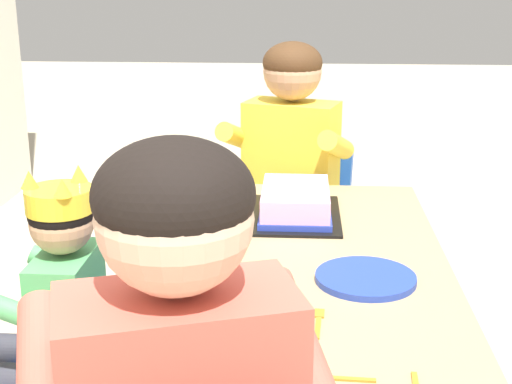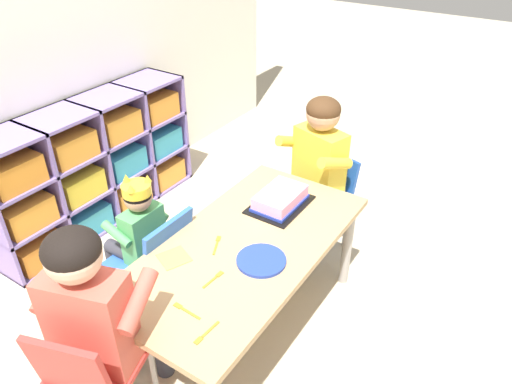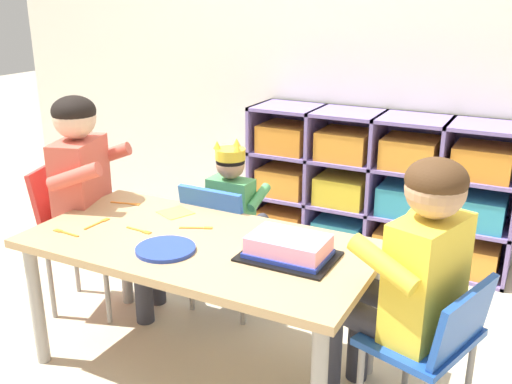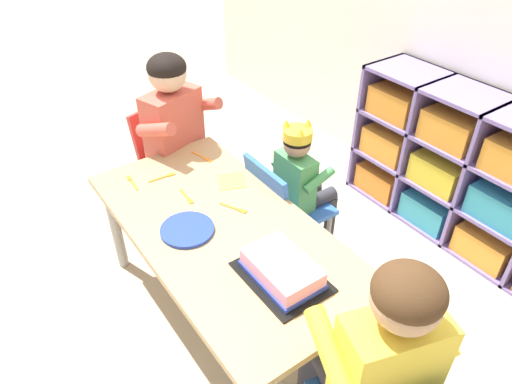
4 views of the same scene
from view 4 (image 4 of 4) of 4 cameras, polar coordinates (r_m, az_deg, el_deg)
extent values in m
plane|color=beige|center=(2.35, -3.49, -14.68)|extent=(16.00, 16.00, 0.00)
cube|color=#7F6BB2|center=(2.87, 27.20, 2.68)|extent=(1.51, 0.01, 0.83)
cube|color=#7F6BB2|center=(3.09, 14.17, 8.19)|extent=(0.02, 0.34, 0.83)
cube|color=#7F6BB2|center=(2.89, 19.49, 5.12)|extent=(0.02, 0.34, 0.83)
cube|color=#7F6BB2|center=(2.74, 25.42, 1.62)|extent=(0.02, 0.34, 0.83)
cube|color=#7F6BB2|center=(2.97, 23.42, -4.78)|extent=(1.51, 0.34, 0.02)
cube|color=#7F6BB2|center=(2.81, 24.72, -0.63)|extent=(1.51, 0.34, 0.02)
cube|color=#7F6BB2|center=(2.67, 26.16, 3.98)|extent=(1.51, 0.34, 0.02)
cube|color=#7F6BB2|center=(2.56, 27.77, 9.05)|extent=(1.51, 0.34, 0.02)
cube|color=orange|center=(3.14, 15.56, 1.67)|extent=(0.29, 0.27, 0.16)
cube|color=teal|center=(2.97, 20.81, -1.73)|extent=(0.29, 0.27, 0.16)
cube|color=orange|center=(2.84, 26.63, -5.46)|extent=(0.29, 0.27, 0.16)
cube|color=orange|center=(2.99, 16.39, 5.90)|extent=(0.29, 0.27, 0.16)
cube|color=yellow|center=(2.82, 21.98, 2.58)|extent=(0.29, 0.27, 0.16)
cube|color=teal|center=(2.69, 28.16, -1.16)|extent=(0.29, 0.27, 0.16)
cube|color=orange|center=(2.87, 17.31, 10.52)|extent=(0.29, 0.27, 0.16)
cube|color=orange|center=(2.69, 23.27, 7.33)|extent=(0.29, 0.27, 0.16)
cube|color=tan|center=(1.95, -4.08, -4.56)|extent=(1.34, 0.67, 0.03)
cylinder|color=#9E9993|center=(2.49, -16.74, -4.10)|extent=(0.05, 0.05, 0.53)
cylinder|color=#9E9993|center=(2.65, -5.76, 0.24)|extent=(0.05, 0.05, 0.53)
cylinder|color=#9E9993|center=(1.97, 13.47, -17.23)|extent=(0.05, 0.05, 0.53)
cube|color=blue|center=(2.39, 4.38, -1.82)|extent=(0.35, 0.34, 0.03)
cube|color=blue|center=(2.22, 1.38, -0.03)|extent=(0.32, 0.07, 0.29)
cylinder|color=gray|center=(2.50, 8.68, -5.57)|extent=(0.02, 0.02, 0.33)
cylinder|color=gray|center=(2.66, 4.64, -2.24)|extent=(0.02, 0.02, 0.33)
cylinder|color=gray|center=(2.36, 3.68, -8.16)|extent=(0.02, 0.02, 0.33)
cylinder|color=gray|center=(2.53, -0.23, -4.46)|extent=(0.02, 0.02, 0.33)
cube|color=#4C9E5B|center=(2.30, 4.75, 1.28)|extent=(0.21, 0.11, 0.29)
sphere|color=tan|center=(2.19, 5.03, 5.92)|extent=(0.13, 0.13, 0.13)
ellipsoid|color=black|center=(2.18, 5.06, 6.37)|extent=(0.14, 0.14, 0.10)
cylinder|color=yellow|center=(2.16, 5.10, 7.06)|extent=(0.14, 0.14, 0.05)
cone|color=yellow|center=(2.18, 6.39, 8.45)|extent=(0.04, 0.04, 0.04)
cone|color=yellow|center=(2.09, 5.49, 7.27)|extent=(0.04, 0.04, 0.04)
cone|color=yellow|center=(2.16, 3.71, 8.42)|extent=(0.04, 0.04, 0.04)
cylinder|color=#33333D|center=(2.39, 7.51, -0.90)|extent=(0.07, 0.21, 0.07)
cylinder|color=#33333D|center=(2.47, 5.61, 0.56)|extent=(0.07, 0.21, 0.07)
cylinder|color=#33333D|center=(2.58, 8.92, -3.73)|extent=(0.06, 0.06, 0.35)
cylinder|color=#33333D|center=(2.65, 7.11, -2.30)|extent=(0.06, 0.06, 0.35)
cylinder|color=#4C9E5B|center=(2.21, 7.69, 1.46)|extent=(0.05, 0.17, 0.10)
cylinder|color=#4C9E5B|center=(2.37, 3.74, 4.33)|extent=(0.05, 0.17, 0.10)
cube|color=red|center=(2.62, -9.49, 3.37)|extent=(0.42, 0.41, 0.03)
cube|color=red|center=(2.64, -12.28, 7.25)|extent=(0.15, 0.30, 0.28)
cylinder|color=gray|center=(2.59, -8.83, -2.84)|extent=(0.02, 0.02, 0.40)
cylinder|color=gray|center=(2.73, -5.10, -0.12)|extent=(0.02, 0.02, 0.40)
cylinder|color=gray|center=(2.76, -12.96, -0.61)|extent=(0.02, 0.02, 0.40)
cylinder|color=gray|center=(2.89, -9.25, 1.85)|extent=(0.02, 0.02, 0.40)
cube|color=#D15647|center=(2.51, -9.98, 7.53)|extent=(0.24, 0.33, 0.42)
sphere|color=#DBB293|center=(2.37, -10.78, 14.07)|extent=(0.19, 0.19, 0.19)
ellipsoid|color=black|center=(2.36, -10.86, 14.70)|extent=(0.19, 0.19, 0.14)
cylinder|color=#33333D|center=(2.45, -8.55, 2.04)|extent=(0.32, 0.19, 0.10)
cylinder|color=#33333D|center=(2.56, -5.77, 3.89)|extent=(0.32, 0.19, 0.10)
cylinder|color=#33333D|center=(2.51, -5.59, -3.64)|extent=(0.08, 0.08, 0.42)
cylinder|color=#33333D|center=(2.62, -2.99, -1.61)|extent=(0.08, 0.08, 0.42)
cylinder|color=#D15647|center=(2.33, -12.13, 7.41)|extent=(0.26, 0.14, 0.14)
cylinder|color=#D15647|center=(2.53, -6.48, 10.53)|extent=(0.26, 0.14, 0.14)
cube|color=yellow|center=(1.53, 15.63, -20.03)|extent=(0.24, 0.33, 0.42)
sphere|color=tan|center=(1.29, 17.89, -12.31)|extent=(0.19, 0.19, 0.19)
ellipsoid|color=#472D19|center=(1.27, 18.13, -11.46)|extent=(0.19, 0.19, 0.14)
cylinder|color=#33333D|center=(1.77, 14.69, -18.61)|extent=(0.32, 0.19, 0.10)
cylinder|color=#33333D|center=(1.71, 9.15, -20.50)|extent=(0.32, 0.19, 0.10)
cylinder|color=#33333D|center=(2.02, 11.49, -18.95)|extent=(0.08, 0.08, 0.37)
cylinder|color=#33333D|center=(1.96, 6.53, -20.53)|extent=(0.08, 0.08, 0.37)
cylinder|color=yellow|center=(1.56, 20.54, -14.26)|extent=(0.26, 0.14, 0.14)
cylinder|color=yellow|center=(1.42, 8.81, -18.33)|extent=(0.26, 0.14, 0.14)
cube|color=black|center=(1.73, 3.15, -10.28)|extent=(0.34, 0.25, 0.01)
cube|color=#EF9EC6|center=(1.70, 3.20, -9.32)|extent=(0.28, 0.18, 0.07)
cube|color=#283DB2|center=(1.72, 3.16, -10.00)|extent=(0.29, 0.19, 0.02)
cylinder|color=#233DA3|center=(1.93, -8.38, -4.56)|extent=(0.22, 0.22, 0.01)
cube|color=#F4DB4C|center=(2.19, -3.00, 1.35)|extent=(0.16, 0.16, 0.00)
cube|color=orange|center=(2.39, -6.98, 4.47)|extent=(0.10, 0.03, 0.00)
cube|color=orange|center=(2.35, -5.79, 3.87)|extent=(0.04, 0.03, 0.00)
cube|color=orange|center=(2.25, -11.81, 1.59)|extent=(0.02, 0.10, 0.00)
cube|color=orange|center=(2.27, -10.20, 2.14)|extent=(0.02, 0.04, 0.00)
cube|color=orange|center=(2.04, -3.30, -1.77)|extent=(0.09, 0.05, 0.00)
cube|color=orange|center=(2.01, -1.62, -2.35)|extent=(0.04, 0.03, 0.00)
cube|color=orange|center=(2.13, -8.72, -0.25)|extent=(0.09, 0.02, 0.00)
cube|color=orange|center=(2.08, -8.02, -1.13)|extent=(0.04, 0.02, 0.00)
cube|color=orange|center=(2.23, -14.64, 0.84)|extent=(0.09, 0.02, 0.00)
cube|color=orange|center=(2.29, -15.19, 1.66)|extent=(0.04, 0.02, 0.00)
camera|label=1|loc=(2.99, -21.74, 22.74)|focal=51.80mm
camera|label=2|loc=(2.70, -48.45, 29.33)|focal=33.56mm
camera|label=3|loc=(1.05, -99.16, -31.94)|focal=40.73mm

